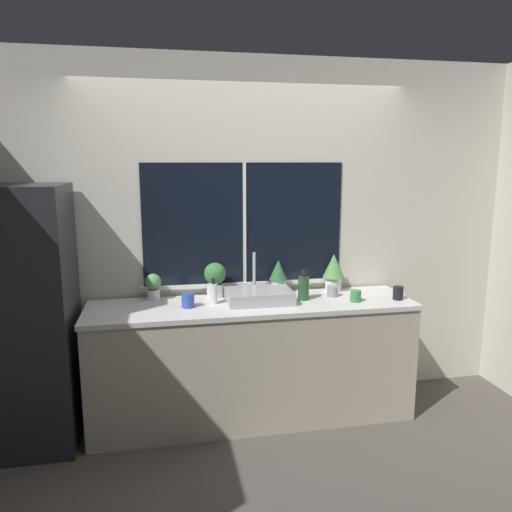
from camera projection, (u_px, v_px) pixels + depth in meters
name	position (u px, v px, depth m)	size (l,w,h in m)	color
ground_plane	(260.00, 436.00, 3.54)	(14.00, 14.00, 0.00)	#4C4742
wall_back	(244.00, 235.00, 3.92)	(8.00, 0.09, 2.70)	beige
wall_right	(440.00, 217.00, 5.15)	(0.06, 7.00, 2.70)	beige
counter	(252.00, 361.00, 3.73)	(2.39, 0.61, 0.90)	#B2A893
refrigerator	(20.00, 318.00, 3.33)	(0.68, 0.67, 1.77)	#232328
sink	(259.00, 296.00, 3.67)	(0.48, 0.38, 0.34)	#ADADB2
potted_plant_far_left	(153.00, 285.00, 3.71)	(0.12, 0.12, 0.20)	white
potted_plant_center_left	(215.00, 278.00, 3.79)	(0.17, 0.17, 0.27)	white
potted_plant_center_right	(278.00, 275.00, 3.89)	(0.14, 0.14, 0.27)	white
potted_plant_far_right	(334.00, 270.00, 3.97)	(0.17, 0.17, 0.30)	white
soap_bottle	(214.00, 293.00, 3.62)	(0.06, 0.06, 0.19)	white
bottle_tall	(304.00, 287.00, 3.72)	(0.08, 0.08, 0.23)	#235128
mug_green	(356.00, 296.00, 3.68)	(0.08, 0.08, 0.08)	#38844C
mug_blue	(188.00, 300.00, 3.53)	(0.09, 0.09, 0.10)	#3351AD
mug_black	(398.00, 293.00, 3.74)	(0.08, 0.08, 0.10)	black
mug_grey	(332.00, 291.00, 3.83)	(0.08, 0.08, 0.08)	gray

